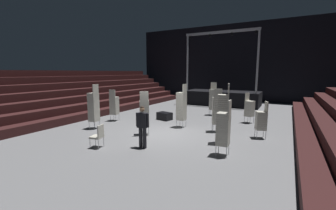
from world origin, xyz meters
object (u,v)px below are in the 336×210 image
Objects in this scene: stage_riser at (222,97)px; chair_stack_aisle_left at (249,108)px; man_with_tie at (142,124)px; chair_stack_rear_left at (144,113)px; chair_stack_rear_right at (217,110)px; chair_stack_aisle_right at (94,107)px; equipment_road_case at (165,116)px; chair_stack_mid_left at (223,128)px; chair_stack_mid_centre at (223,114)px; chair_stack_rear_centre at (181,106)px; chair_stack_front_right at (114,105)px; chair_stack_mid_right at (213,99)px; loose_chair_near_man at (98,135)px; chair_stack_front_left at (261,120)px.

stage_riser is 7.30m from chair_stack_aisle_left.
chair_stack_aisle_left is (3.01, 6.67, -0.06)m from man_with_tie.
chair_stack_rear_right is at bearing 3.40° from chair_stack_rear_left.
chair_stack_aisle_right is 2.66× the size of equipment_road_case.
chair_stack_mid_left is 1.43m from chair_stack_mid_centre.
chair_stack_rear_centre is 2.34m from equipment_road_case.
equipment_road_case is (-4.88, 4.27, -0.79)m from chair_stack_mid_left.
chair_stack_front_right is 7.20m from chair_stack_mid_centre.
chair_stack_mid_right is at bearing -98.30° from man_with_tie.
loose_chair_near_man is (2.88, -4.09, -0.45)m from chair_stack_front_right.
chair_stack_front_right is 2.04m from chair_stack_aisle_right.
chair_stack_mid_left is at bearing -41.15° from equipment_road_case.
stage_riser is 2.75× the size of chair_stack_rear_centre.
loose_chair_near_man is at bearing -149.84° from chair_stack_rear_right.
chair_stack_rear_right is at bearing -121.86° from man_with_tie.
chair_stack_mid_left reaches higher than equipment_road_case.
chair_stack_front_left is at bearing -142.91° from man_with_tie.
chair_stack_front_left is 0.95× the size of chair_stack_aisle_left.
chair_stack_front_right is 0.96× the size of chair_stack_mid_left.
chair_stack_mid_left is at bearing -99.02° from chair_stack_aisle_right.
chair_stack_front_left is 6.01m from equipment_road_case.
chair_stack_mid_left reaches higher than loose_chair_near_man.
chair_stack_mid_right reaches higher than loose_chair_near_man.
chair_stack_mid_centre reaches higher than chair_stack_mid_right.
equipment_road_case is at bearing 139.07° from chair_stack_rear_right.
chair_stack_aisle_left is at bearing 18.95° from equipment_road_case.
man_with_tie is 1.90× the size of equipment_road_case.
stage_riser is 2.97× the size of chair_stack_rear_right.
chair_stack_front_left reaches higher than man_with_tie.
chair_stack_aisle_right is at bearing -29.77° from chair_stack_aisle_left.
stage_riser is 2.57× the size of chair_stack_mid_centre.
chair_stack_front_right reaches higher than man_with_tie.
chair_stack_rear_right is (6.33, 0.57, 0.13)m from chair_stack_front_right.
chair_stack_aisle_right is at bearing 179.94° from chair_stack_rear_right.
chair_stack_aisle_right is (-4.07, 1.26, 0.23)m from man_with_tie.
stage_riser is 10.70m from chair_stack_front_right.
chair_stack_rear_left reaches higher than chair_stack_mid_left.
chair_stack_rear_right reaches higher than chair_stack_front_left.
stage_riser reaches higher than chair_stack_mid_centre.
man_with_tie is 5.38m from equipment_road_case.
chair_stack_rear_left reaches higher than chair_stack_front_left.
chair_stack_aisle_left is at bearing 44.84° from chair_stack_rear_right.
chair_stack_mid_centre is at bearing -32.92° from equipment_road_case.
man_with_tie is at bearing 80.76° from chair_stack_mid_right.
chair_stack_front_right is 2.08× the size of loose_chair_near_man.
chair_stack_front_left is 4.09m from chair_stack_rear_centre.
chair_stack_front_right is 0.92× the size of chair_stack_rear_left.
stage_riser is 3.21× the size of chair_stack_mid_left.
chair_stack_aisle_right is at bearing -107.28° from stage_riser.
chair_stack_front_right is (-4.46, 3.26, 0.02)m from man_with_tie.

